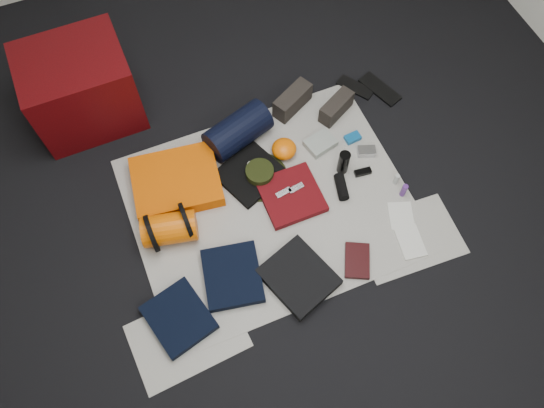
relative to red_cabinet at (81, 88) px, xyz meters
name	(u,v)px	position (x,y,z in m)	size (l,w,h in m)	color
floor	(271,205)	(0.81, -1.05, -0.27)	(4.50, 4.50, 0.02)	black
newspaper_mat	(271,204)	(0.81, -1.05, -0.25)	(1.60, 1.30, 0.01)	beige
newspaper_sheet_front_left	(188,336)	(0.11, -1.60, -0.25)	(0.58, 0.40, 0.00)	beige
newspaper_sheet_front_right	(408,238)	(1.46, -1.55, -0.25)	(0.58, 0.40, 0.00)	beige
red_cabinet	(81,88)	(0.00, 0.00, 0.00)	(0.61, 0.51, 0.51)	#470507
sleeping_pad	(176,182)	(0.34, -0.72, -0.20)	(0.51, 0.41, 0.09)	#E55902
stuff_sack	(170,229)	(0.21, -1.02, -0.16)	(0.18, 0.18, 0.30)	#DE5A03
sack_strap_left	(152,234)	(0.11, -1.02, -0.14)	(0.22, 0.22, 0.03)	black
sack_strap_right	(186,221)	(0.31, -1.02, -0.14)	(0.22, 0.22, 0.03)	black
navy_duffel	(238,131)	(0.80, -0.56, -0.14)	(0.21, 0.21, 0.40)	black
boonie_brim	(260,177)	(0.82, -0.85, -0.25)	(0.34, 0.34, 0.01)	black
boonie_crown	(260,173)	(0.82, -0.85, -0.20)	(0.17, 0.17, 0.07)	black
hiking_boot_left	(293,100)	(1.21, -0.45, -0.18)	(0.28, 0.10, 0.14)	#282420
hiking_boot_right	(336,107)	(1.45, -0.60, -0.19)	(0.25, 0.09, 0.13)	#282420
flip_flop_left	(355,87)	(1.66, -0.46, -0.25)	(0.09, 0.25, 0.01)	black
flip_flop_right	(380,89)	(1.80, -0.54, -0.25)	(0.11, 0.29, 0.02)	black
trousers_navy_a	(179,318)	(0.10, -1.50, -0.22)	(0.29, 0.33, 0.05)	black
trousers_navy_b	(232,276)	(0.44, -1.39, -0.22)	(0.31, 0.35, 0.05)	black
trousers_charcoal	(299,277)	(0.78, -1.53, -0.22)	(0.32, 0.37, 0.06)	black
black_tshirt	(250,174)	(0.77, -0.82, -0.23)	(0.34, 0.32, 0.03)	black
red_shirt	(291,196)	(0.94, -1.05, -0.23)	(0.34, 0.34, 0.05)	#55090D
orange_stuff_sack	(284,149)	(1.02, -0.75, -0.20)	(0.15, 0.15, 0.10)	#DE5A03
first_aid_pouch	(320,143)	(1.25, -0.79, -0.23)	(0.18, 0.13, 0.04)	gray
water_bottle	(344,162)	(1.30, -1.00, -0.16)	(0.07, 0.07, 0.17)	black
speaker	(341,187)	(1.24, -1.12, -0.22)	(0.06, 0.06, 0.16)	black
compact_camera	(366,151)	(1.49, -0.95, -0.23)	(0.11, 0.07, 0.04)	#B4B3B9
cyan_case	(353,138)	(1.46, -0.82, -0.23)	(0.10, 0.06, 0.03)	#0E5289
toiletry_purple	(404,190)	(1.56, -1.29, -0.20)	(0.03, 0.03, 0.10)	#512578
toiletry_clear	(396,179)	(1.56, -1.20, -0.21)	(0.03, 0.03, 0.08)	#A6ABA7
paperback_book	(357,261)	(1.12, -1.57, -0.24)	(0.13, 0.21, 0.03)	black
map_booklet	(410,242)	(1.45, -1.58, -0.24)	(0.13, 0.20, 0.01)	beige
map_printout	(401,216)	(1.48, -1.41, -0.25)	(0.14, 0.18, 0.01)	beige
sunglasses	(363,172)	(1.41, -1.07, -0.24)	(0.10, 0.04, 0.03)	black
key_cluster	(176,332)	(0.06, -1.56, -0.24)	(0.07, 0.07, 0.01)	#B4B3B9
tape_roll	(252,166)	(0.79, -0.79, -0.20)	(0.05, 0.05, 0.04)	silver
energy_bar_a	(284,193)	(0.90, -1.03, -0.20)	(0.10, 0.04, 0.01)	#B4B3B9
energy_bar_b	(296,188)	(0.98, -1.03, -0.20)	(0.10, 0.04, 0.01)	#B4B3B9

